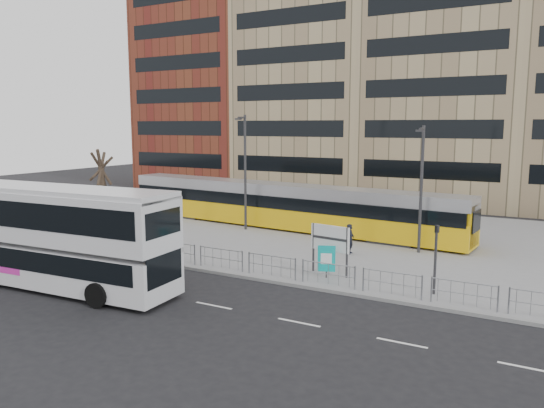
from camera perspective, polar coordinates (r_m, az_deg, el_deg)
The scene contains 16 objects.
ground at distance 27.10m, azimuth -4.84°, elevation -7.70°, with size 120.00×120.00×0.00m, color black.
plaza at distance 37.36m, azimuth 5.45°, elevation -3.08°, with size 64.00×24.00×0.15m, color gray.
kerb at distance 27.12m, azimuth -4.79°, elevation -7.53°, with size 64.00×0.25×0.17m, color gray.
building_row at distance 57.60m, azimuth 16.26°, elevation 13.51°, with size 70.40×18.40×31.20m.
pedestrian_barrier at distance 26.24m, azimuth -0.61°, elevation -6.00°, with size 32.07×0.07×1.10m.
road_markings at distance 23.45m, azimuth -8.30°, elevation -10.36°, with size 62.00×0.12×0.01m, color white.
double_decker_bus at distance 26.34m, azimuth -21.92°, elevation -3.03°, with size 12.01×3.58×4.74m.
tram at distance 38.45m, azimuth 0.93°, elevation -0.17°, with size 27.31×4.95×3.20m.
station_sign at distance 26.49m, azimuth 6.25°, elevation -3.93°, with size 2.15×0.42×2.49m.
ad_panel at distance 26.03m, azimuth 5.89°, elevation -5.91°, with size 0.82×0.38×1.61m.
pedestrian at distance 31.03m, azimuth 8.41°, elevation -3.74°, with size 0.64×0.42×1.74m, color black.
traffic_light_west at distance 32.06m, azimuth -16.44°, elevation -1.59°, with size 0.17×0.20×3.10m.
traffic_light_east at distance 24.29m, azimuth 17.20°, elevation -4.79°, with size 0.23×0.25×3.10m.
lamp_post_west at distance 37.39m, azimuth -2.94°, elevation 3.92°, with size 0.45×1.04×8.10m.
lamp_post_east at distance 31.63m, azimuth 15.75°, elevation 2.12°, with size 0.45×1.04×7.39m.
bare_tree at distance 42.35m, azimuth -18.00°, elevation 5.80°, with size 4.78×4.78×7.89m.
Camera 1 is at (14.54, -21.59, 7.55)m, focal length 35.00 mm.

